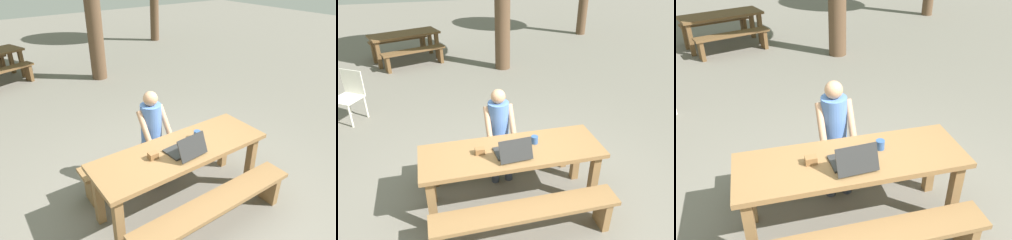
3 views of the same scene
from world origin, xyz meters
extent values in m
plane|color=slate|center=(0.00, 0.00, 0.00)|extent=(30.00, 30.00, 0.00)
cube|color=olive|center=(0.00, 0.00, 0.73)|extent=(2.05, 0.68, 0.05)
cube|color=olive|center=(-0.93, -0.24, 0.35)|extent=(0.09, 0.09, 0.70)
cube|color=olive|center=(0.93, -0.24, 0.35)|extent=(0.09, 0.09, 0.70)
cube|color=olive|center=(-0.93, 0.24, 0.35)|extent=(0.09, 0.09, 0.70)
cube|color=olive|center=(0.93, 0.24, 0.35)|extent=(0.09, 0.09, 0.70)
cube|color=olive|center=(0.00, -0.60, 0.42)|extent=(1.96, 0.30, 0.05)
cube|color=olive|center=(0.88, -0.60, 0.20)|extent=(0.08, 0.24, 0.39)
cube|color=olive|center=(0.00, 0.60, 0.42)|extent=(1.96, 0.30, 0.05)
cube|color=olive|center=(-0.88, 0.60, 0.20)|extent=(0.08, 0.24, 0.39)
cube|color=olive|center=(0.88, 0.60, 0.20)|extent=(0.08, 0.24, 0.39)
cube|color=#2D2D2D|center=(-0.02, -0.04, 0.76)|extent=(0.38, 0.26, 0.02)
cube|color=#2D2D2D|center=(-0.01, -0.20, 0.88)|extent=(0.37, 0.13, 0.23)
cube|color=black|center=(-0.01, -0.20, 0.89)|extent=(0.34, 0.11, 0.20)
cube|color=olive|center=(-0.36, 0.02, 0.79)|extent=(0.10, 0.07, 0.07)
cylinder|color=#335693|center=(0.29, 0.08, 0.80)|extent=(0.08, 0.08, 0.09)
cylinder|color=#333847|center=(-0.11, 0.42, 0.22)|extent=(0.10, 0.10, 0.44)
cylinder|color=#333847|center=(0.07, 0.42, 0.22)|extent=(0.10, 0.10, 0.44)
cube|color=#333847|center=(-0.02, 0.51, 0.48)|extent=(0.28, 0.28, 0.12)
cylinder|color=#517AC6|center=(-0.02, 0.60, 0.79)|extent=(0.26, 0.26, 0.54)
cylinder|color=tan|center=(-0.17, 0.50, 0.82)|extent=(0.07, 0.32, 0.41)
cylinder|color=tan|center=(0.13, 0.50, 0.82)|extent=(0.07, 0.32, 0.41)
sphere|color=tan|center=(-0.02, 0.60, 1.14)|extent=(0.18, 0.18, 0.18)
cube|color=brown|center=(-0.53, 5.79, 0.33)|extent=(0.11, 0.11, 0.67)
cube|color=brown|center=(-0.69, 6.25, 0.33)|extent=(0.11, 0.11, 0.67)
cube|color=brown|center=(-0.48, 5.41, 0.20)|extent=(0.16, 0.25, 0.40)
cube|color=brown|center=(-0.89, 6.57, 0.20)|extent=(0.16, 0.25, 0.40)
cylinder|color=brown|center=(0.98, 4.62, 1.47)|extent=(0.36, 0.36, 2.94)
camera|label=1|loc=(-1.75, -2.24, 2.61)|focal=32.52mm
camera|label=2|loc=(-0.79, -2.92, 2.83)|focal=34.96mm
camera|label=3|loc=(-0.71, -2.45, 2.64)|focal=38.44mm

